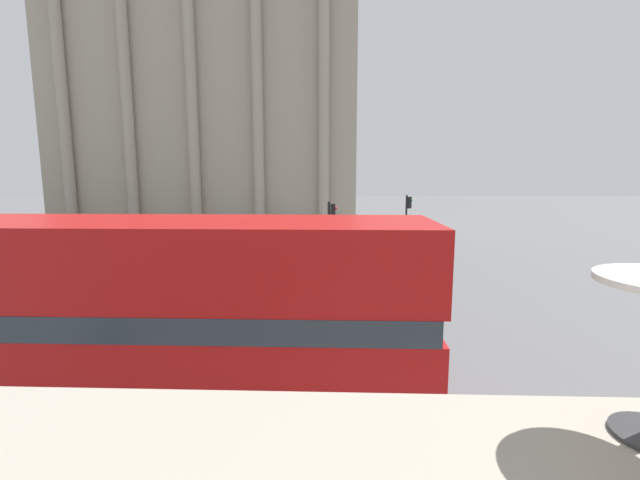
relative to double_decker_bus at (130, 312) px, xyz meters
name	(u,v)px	position (x,y,z in m)	size (l,w,h in m)	color
double_decker_bus	(130,312)	(0.00, 0.00, 0.00)	(11.40, 2.75, 4.04)	black
plaza_building_left	(219,94)	(-7.83, 36.39, 10.65)	(27.55, 17.15, 25.87)	#A39984
traffic_light_near	(385,264)	(5.34, 4.37, 0.06)	(0.42, 0.24, 3.57)	black
traffic_light_mid	(331,231)	(3.70, 10.81, 0.17)	(0.42, 0.24, 3.74)	black
traffic_light_far	(407,216)	(8.28, 18.28, 0.14)	(0.42, 0.24, 3.68)	black
pedestrian_red	(444,238)	(10.63, 18.58, -1.23)	(0.32, 0.32, 1.81)	#282B33
pedestrian_yellow	(220,240)	(-3.14, 17.83, -1.35)	(0.32, 0.32, 1.61)	#282B33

